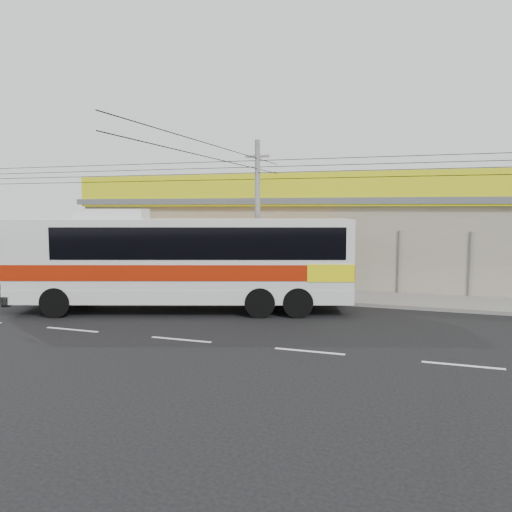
{
  "coord_description": "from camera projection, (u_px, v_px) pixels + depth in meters",
  "views": [
    {
      "loc": [
        6.86,
        -15.97,
        4.03
      ],
      "look_at": [
        0.93,
        2.0,
        2.19
      ],
      "focal_mm": 35.0,
      "sensor_mm": 36.0,
      "label": 1
    }
  ],
  "objects": [
    {
      "name": "coach_bus",
      "position": [
        188.0,
        257.0,
        19.36
      ],
      "size": [
        13.13,
        6.59,
        3.98
      ],
      "rotation": [
        0.0,
        0.0,
        0.31
      ],
      "color": "silver",
      "rests_on": "ground"
    },
    {
      "name": "ground",
      "position": [
        213.0,
        322.0,
        17.62
      ],
      "size": [
        120.0,
        120.0,
        0.0
      ],
      "primitive_type": "plane",
      "color": "black",
      "rests_on": "ground"
    },
    {
      "name": "motorbike_dark",
      "position": [
        77.0,
        270.0,
        27.18
      ],
      "size": [
        1.78,
        0.83,
        1.03
      ],
      "primitive_type": "imported",
      "rotation": [
        0.0,
        0.0,
        1.78
      ],
      "color": "black",
      "rests_on": "sidewalk"
    },
    {
      "name": "storefront_building",
      "position": [
        293.0,
        238.0,
        28.31
      ],
      "size": [
        22.6,
        9.2,
        5.7
      ],
      "color": "gray",
      "rests_on": "ground"
    },
    {
      "name": "lane_markings",
      "position": [
        181.0,
        340.0,
        15.26
      ],
      "size": [
        50.0,
        0.12,
        0.01
      ],
      "primitive_type": null,
      "color": "silver",
      "rests_on": "ground"
    },
    {
      "name": "motorbike_red",
      "position": [
        147.0,
        279.0,
        23.7
      ],
      "size": [
        1.89,
        0.76,
        0.98
      ],
      "primitive_type": "imported",
      "rotation": [
        0.0,
        0.0,
        1.51
      ],
      "color": "#9C2A0B",
      "rests_on": "sidewalk"
    },
    {
      "name": "utility_pole",
      "position": [
        257.0,
        169.0,
        20.96
      ],
      "size": [
        34.0,
        14.0,
        6.86
      ],
      "color": "slate",
      "rests_on": "ground"
    },
    {
      "name": "sidewalk",
      "position": [
        264.0,
        293.0,
        23.28
      ],
      "size": [
        30.0,
        3.2,
        0.15
      ],
      "primitive_type": "cube",
      "color": "slate",
      "rests_on": "ground"
    }
  ]
}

